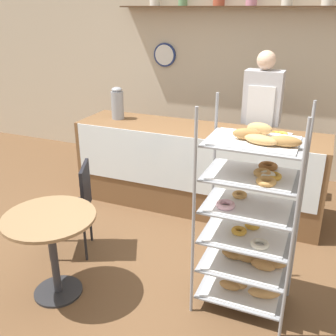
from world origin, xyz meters
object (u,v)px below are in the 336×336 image
person_worker (261,120)px  cafe_table (51,236)px  cafe_chair (77,200)px  donut_tray_counter (271,134)px  coffee_carafe (117,103)px  pastry_rack (250,222)px

person_worker → cafe_table: 2.68m
cafe_chair → donut_tray_counter: size_ratio=1.90×
person_worker → donut_tray_counter: 0.57m
cafe_chair → cafe_table: bearing=-8.0°
donut_tray_counter → coffee_carafe: bearing=-179.7°
coffee_carafe → cafe_table: bearing=-76.6°
cafe_chair → coffee_carafe: size_ratio=2.35×
person_worker → cafe_table: (-1.11, -2.40, -0.41)m
cafe_table → coffee_carafe: 2.00m
pastry_rack → coffee_carafe: (-1.86, 1.42, 0.38)m
person_worker → cafe_table: person_worker is taller
pastry_rack → cafe_chair: pastry_rack is taller
cafe_table → coffee_carafe: bearing=103.4°
cafe_chair → donut_tray_counter: bearing=106.5°
person_worker → donut_tray_counter: person_worker is taller
pastry_rack → person_worker: size_ratio=0.92×
cafe_table → donut_tray_counter: size_ratio=1.54×
person_worker → cafe_chair: bearing=-125.1°
cafe_chair → person_worker: bearing=120.1°
person_worker → coffee_carafe: person_worker is taller
person_worker → cafe_chair: person_worker is taller
coffee_carafe → donut_tray_counter: size_ratio=0.81×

